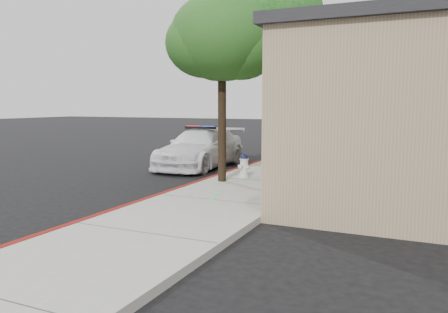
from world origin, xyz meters
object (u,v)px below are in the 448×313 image
police_car (201,148)px  street_tree_far (311,72)px  street_tree_mid (271,21)px  fire_hydrant (244,165)px  street_tree_near (222,41)px  clapboard_building (442,113)px

police_car → street_tree_far: street_tree_far is taller
police_car → street_tree_mid: (2.95, -0.38, 4.52)m
fire_hydrant → street_tree_near: street_tree_near is taller
clapboard_building → police_car: (-8.44, -3.24, -1.38)m
street_tree_mid → street_tree_far: 7.91m
clapboard_building → street_tree_far: size_ratio=3.99×
fire_hydrant → street_tree_near: bearing=-93.2°
fire_hydrant → street_tree_near: (-0.31, -0.98, 3.74)m
clapboard_building → street_tree_mid: size_ratio=3.08×
street_tree_mid → police_car: bearing=172.7°
street_tree_far → clapboard_building: bearing=-35.1°
police_car → street_tree_near: bearing=-55.0°
police_car → fire_hydrant: (2.76, -2.32, -0.22)m
police_car → street_tree_near: 5.41m
street_tree_near → fire_hydrant: bearing=72.5°
street_tree_near → street_tree_mid: street_tree_mid is taller
street_tree_near → street_tree_mid: bearing=80.3°
police_car → street_tree_far: (2.47, 7.43, 3.34)m
clapboard_building → street_tree_far: 7.55m
clapboard_building → street_tree_far: street_tree_far is taller
police_car → clapboard_building: bearing=19.4°
fire_hydrant → police_car: bearing=154.3°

